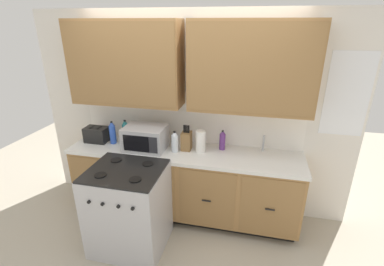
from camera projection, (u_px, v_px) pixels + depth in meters
ground_plane at (178, 229)px, 3.34m from camera, size 8.00×8.00×0.00m
wall_unit at (187, 85)px, 3.18m from camera, size 3.93×0.40×2.46m
counter_run at (184, 183)px, 3.44m from camera, size 2.76×0.64×0.90m
stove_range at (129, 208)px, 2.96m from camera, size 0.76×0.68×0.95m
microwave at (145, 138)px, 3.28m from camera, size 0.48×0.37×0.28m
toaster at (97, 134)px, 3.50m from camera, size 0.28×0.18×0.19m
knife_block at (186, 141)px, 3.27m from camera, size 0.11×0.14×0.31m
sink_faucet at (263, 143)px, 3.24m from camera, size 0.02×0.02×0.20m
paper_towel_roll at (201, 141)px, 3.22m from camera, size 0.12×0.12×0.26m
bottle_violet at (222, 140)px, 3.28m from camera, size 0.07×0.07×0.24m
bottle_blue at (113, 133)px, 3.44m from camera, size 0.08×0.08×0.29m
bottle_clear at (175, 142)px, 3.22m from camera, size 0.08×0.08×0.25m
bottle_teal at (126, 131)px, 3.48m from camera, size 0.08×0.08×0.29m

